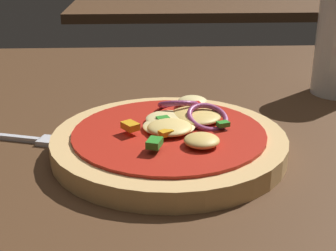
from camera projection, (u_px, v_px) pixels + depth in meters
dining_table at (153, 153)px, 0.49m from camera, size 1.16×0.87×0.03m
pizza at (171, 140)px, 0.46m from camera, size 0.22×0.22×0.04m
fork at (17, 138)px, 0.48m from camera, size 0.18×0.06×0.00m
background_table at (199, 3)px, 1.55m from camera, size 0.79×0.60×0.03m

